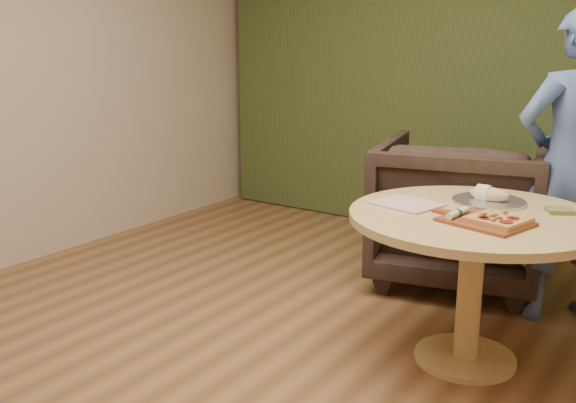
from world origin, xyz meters
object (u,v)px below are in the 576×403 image
(pedestal_table, at_px, (473,242))
(person_standing, at_px, (571,168))
(bread_roll, at_px, (488,194))
(flatbread_pizza, at_px, (498,220))
(cutlery_roll, at_px, (458,213))
(serving_tray, at_px, (489,201))
(armchair, at_px, (460,204))
(pizza_paddle, at_px, (483,221))

(pedestal_table, relative_size, person_standing, 0.68)
(pedestal_table, relative_size, bread_roll, 6.04)
(flatbread_pizza, xyz_separation_m, cutlery_roll, (-0.18, -0.00, 0.00))
(cutlery_roll, bearing_deg, flatbread_pizza, 6.36)
(pedestal_table, bearing_deg, cutlery_roll, -102.30)
(serving_tray, xyz_separation_m, person_standing, (0.25, 0.58, 0.10))
(flatbread_pizza, relative_size, serving_tray, 0.75)
(bread_roll, bearing_deg, serving_tray, 0.00)
(armchair, distance_m, person_standing, 0.79)
(pedestal_table, xyz_separation_m, person_standing, (0.24, 0.81, 0.25))
(flatbread_pizza, height_order, person_standing, person_standing)
(serving_tray, bearing_deg, person_standing, 66.65)
(pedestal_table, xyz_separation_m, serving_tray, (-0.01, 0.23, 0.15))
(pedestal_table, height_order, flatbread_pizza, flatbread_pizza)
(bread_roll, relative_size, armchair, 0.19)
(bread_roll, relative_size, person_standing, 0.11)
(pedestal_table, bearing_deg, person_standing, 73.56)
(pizza_paddle, relative_size, armchair, 0.46)
(flatbread_pizza, relative_size, cutlery_roll, 1.35)
(flatbread_pizza, bearing_deg, person_standing, 84.54)
(bread_roll, bearing_deg, cutlery_roll, -91.74)
(bread_roll, bearing_deg, pizza_paddle, -74.52)
(flatbread_pizza, distance_m, bread_roll, 0.41)
(pizza_paddle, height_order, person_standing, person_standing)
(armchair, bearing_deg, bread_roll, 103.84)
(pizza_paddle, xyz_separation_m, flatbread_pizza, (0.07, -0.00, 0.02))
(cutlery_roll, bearing_deg, pedestal_table, 83.65)
(person_standing, bearing_deg, armchair, -60.31)
(flatbread_pizza, xyz_separation_m, armchair, (-0.58, 1.18, -0.26))
(pizza_paddle, distance_m, bread_roll, 0.39)
(cutlery_roll, distance_m, serving_tray, 0.38)
(pizza_paddle, bearing_deg, bread_roll, 120.03)
(pizza_paddle, relative_size, flatbread_pizza, 1.76)
(flatbread_pizza, distance_m, serving_tray, 0.41)
(serving_tray, height_order, armchair, armchair)
(pedestal_table, height_order, serving_tray, serving_tray)
(flatbread_pizza, height_order, cutlery_roll, flatbread_pizza)
(cutlery_roll, xyz_separation_m, serving_tray, (0.02, 0.38, -0.02))
(pizza_paddle, bearing_deg, armchair, 128.31)
(serving_tray, height_order, bread_roll, bread_roll)
(pedestal_table, bearing_deg, serving_tray, 92.93)
(serving_tray, relative_size, person_standing, 0.21)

